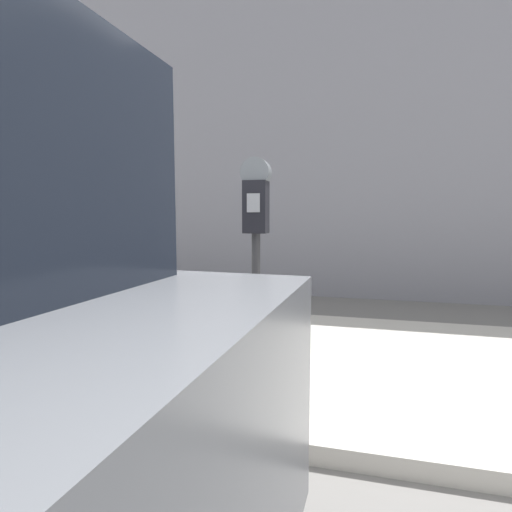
{
  "coord_description": "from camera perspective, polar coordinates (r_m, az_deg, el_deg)",
  "views": [
    {
      "loc": [
        0.87,
        -1.21,
        1.33
      ],
      "look_at": [
        0.22,
        1.31,
        1.07
      ],
      "focal_mm": 28.0,
      "sensor_mm": 36.0,
      "label": 1
    }
  ],
  "objects": [
    {
      "name": "parking_meter",
      "position": [
        2.6,
        -0.0,
        4.08
      ],
      "size": [
        0.19,
        0.13,
        1.58
      ],
      "color": "#2D2D30",
      "rests_on": "sidewalk"
    },
    {
      "name": "building_facade",
      "position": [
        6.87,
        7.18,
        17.1
      ],
      "size": [
        24.0,
        0.3,
        5.37
      ],
      "color": "gray",
      "rests_on": "ground_plane"
    },
    {
      "name": "sidewalk",
      "position": [
        3.74,
        0.12,
        -14.07
      ],
      "size": [
        24.0,
        2.8,
        0.12
      ],
      "color": "#BCB7AD",
      "rests_on": "ground_plane"
    }
  ]
}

